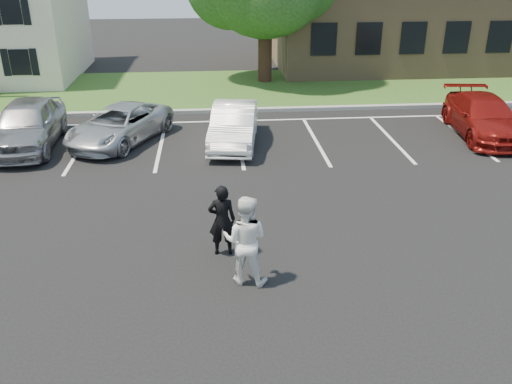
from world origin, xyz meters
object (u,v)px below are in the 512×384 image
car_silver_minivan (120,125)px  man_white_shirt (245,240)px  man_black_suit (222,220)px  car_red_compact (483,117)px  car_silver_west (27,124)px  car_white_sedan (234,125)px

car_silver_minivan → man_white_shirt: bearing=-41.4°
man_black_suit → car_red_compact: 12.55m
man_black_suit → car_silver_west: (-6.53, 7.84, -0.02)m
man_white_shirt → car_white_sedan: bearing=-74.7°
car_silver_west → car_red_compact: size_ratio=0.99×
man_white_shirt → car_silver_west: size_ratio=0.40×
man_white_shirt → car_red_compact: man_white_shirt is taller
man_black_suit → man_white_shirt: bearing=111.7°
car_silver_west → car_silver_minivan: 3.12m
car_red_compact → man_white_shirt: bearing=-130.4°
car_silver_west → car_white_sedan: car_silver_west is taller
man_white_shirt → car_silver_minivan: size_ratio=0.42×
car_silver_minivan → car_white_sedan: bearing=17.5°
man_white_shirt → car_red_compact: size_ratio=0.40×
car_white_sedan → car_red_compact: (9.26, 0.20, 0.01)m
car_white_sedan → car_red_compact: 9.26m
car_red_compact → car_white_sedan: bearing=-172.4°
man_black_suit → car_white_sedan: man_black_suit is taller
car_silver_west → car_white_sedan: size_ratio=1.14×
car_silver_west → man_white_shirt: bearing=-54.4°
car_silver_minivan → car_red_compact: size_ratio=0.94×
car_silver_west → car_white_sedan: 7.17m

